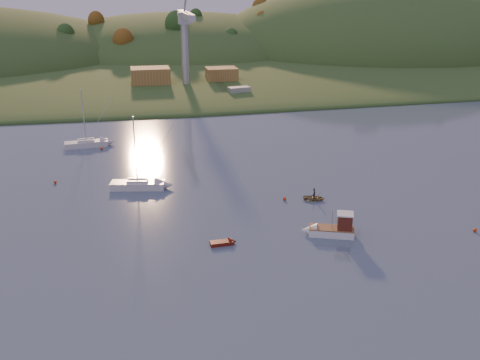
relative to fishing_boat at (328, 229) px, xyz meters
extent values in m
cube|color=#304C1E|center=(-8.93, 206.10, -0.94)|extent=(620.00, 220.00, 1.50)
ellipsoid|color=#304C1E|center=(-8.93, 141.10, -0.94)|extent=(640.00, 150.00, 7.00)
ellipsoid|color=#304C1E|center=(1.07, 186.10, -0.94)|extent=(140.00, 120.00, 36.00)
ellipsoid|color=#304C1E|center=(86.07, 171.10, -0.94)|extent=(150.00, 130.00, 60.00)
cube|color=slate|center=(-3.93, 98.10, 0.26)|extent=(42.00, 16.00, 2.40)
cube|color=olive|center=(-16.93, 99.10, 3.86)|extent=(11.00, 8.00, 4.80)
cube|color=olive|center=(4.07, 100.10, 3.46)|extent=(9.00, 7.00, 4.00)
cylinder|color=#B7B7BC|center=(-6.93, 96.10, 10.46)|extent=(2.20, 2.20, 18.00)
cube|color=#B7B7BC|center=(-6.93, 96.10, 19.96)|extent=(3.20, 3.20, 3.20)
cube|color=#B7B7BC|center=(-6.93, 87.10, 20.96)|extent=(1.80, 18.00, 1.60)
cube|color=#B7B7BC|center=(-6.93, 101.10, 20.96)|extent=(1.80, 10.00, 1.60)
cube|color=white|center=(0.40, -0.15, -0.43)|extent=(6.01, 3.91, 1.02)
cone|color=white|center=(-2.24, 0.85, -0.43)|extent=(2.57, 2.61, 2.04)
cube|color=brown|center=(0.40, -0.15, 0.10)|extent=(6.03, 3.96, 0.14)
cube|color=#531E13|center=(1.88, -0.72, 1.10)|extent=(2.29, 2.23, 2.04)
cube|color=white|center=(1.88, -0.72, 2.17)|extent=(2.59, 2.52, 0.17)
cylinder|color=silver|center=(0.40, -0.15, 1.44)|extent=(0.10, 0.10, 2.71)
cube|color=silver|center=(-32.35, 46.63, -0.37)|extent=(8.38, 3.24, 1.12)
cube|color=silver|center=(-32.35, 46.63, 0.24)|extent=(3.23, 2.13, 0.72)
cylinder|color=silver|center=(-32.35, 46.63, 5.30)|extent=(0.18, 0.18, 10.23)
cylinder|color=silver|center=(-32.35, 46.63, 0.49)|extent=(3.27, 0.44, 0.12)
cylinder|color=silver|center=(-32.35, 46.63, 0.59)|extent=(2.88, 0.64, 0.36)
cube|color=silver|center=(-23.23, 21.64, -0.37)|extent=(8.63, 4.01, 1.14)
cube|color=silver|center=(-23.23, 21.64, 0.26)|extent=(3.41, 2.42, 0.73)
cylinder|color=silver|center=(-23.23, 21.64, 5.40)|extent=(0.18, 0.18, 10.38)
cylinder|color=silver|center=(-23.23, 21.64, 0.51)|extent=(3.29, 0.74, 0.12)
cylinder|color=silver|center=(-23.23, 21.64, 0.61)|extent=(2.92, 0.90, 0.36)
imported|color=olive|center=(2.19, 11.52, -0.61)|extent=(3.70, 3.17, 0.65)
imported|color=black|center=(2.19, 11.52, -0.14)|extent=(0.56, 0.68, 1.59)
cube|color=#61170D|center=(-13.75, 0.22, -0.70)|extent=(2.85, 1.24, 0.47)
cone|color=#61170D|center=(-12.35, 0.28, -0.70)|extent=(1.03, 1.16, 1.12)
cube|color=slate|center=(6.07, 84.10, -0.06)|extent=(14.19, 7.04, 1.74)
cube|color=#B7B7BC|center=(6.07, 84.10, 1.39)|extent=(6.22, 3.84, 2.33)
sphere|color=red|center=(19.01, -3.00, -0.69)|extent=(0.50, 0.50, 0.50)
sphere|color=red|center=(-2.11, 12.39, -0.69)|extent=(0.50, 0.50, 0.50)
sphere|color=red|center=(-36.17, 26.71, -0.69)|extent=(0.50, 0.50, 0.50)
sphere|color=red|center=(-29.46, 44.05, -0.69)|extent=(0.50, 0.50, 0.50)
camera|label=1|loc=(-23.73, -57.84, 29.49)|focal=40.00mm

